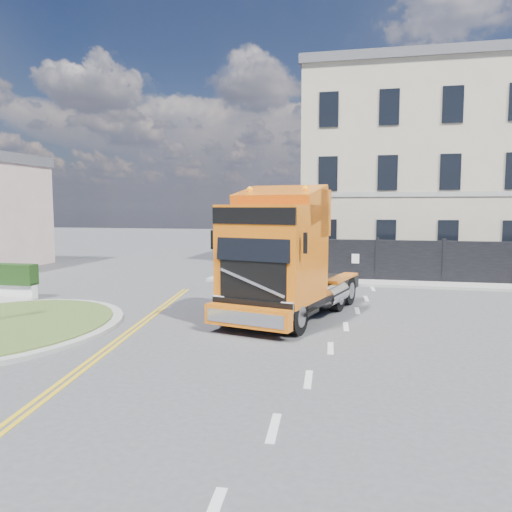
# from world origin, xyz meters

# --- Properties ---
(ground) EXTENTS (120.00, 120.00, 0.00)m
(ground) POSITION_xyz_m (0.00, 0.00, 0.00)
(ground) COLOR #424244
(ground) RESTS_ON ground
(hoarding_fence) EXTENTS (18.80, 0.25, 2.00)m
(hoarding_fence) POSITION_xyz_m (6.55, 9.00, 1.00)
(hoarding_fence) COLOR black
(hoarding_fence) RESTS_ON ground
(georgian_building) EXTENTS (12.30, 10.30, 12.80)m
(georgian_building) POSITION_xyz_m (6.00, 16.50, 5.77)
(georgian_building) COLOR #C1B59A
(georgian_building) RESTS_ON ground
(pavement_far) EXTENTS (20.00, 1.60, 0.12)m
(pavement_far) POSITION_xyz_m (6.00, 8.10, 0.06)
(pavement_far) COLOR gray
(pavement_far) RESTS_ON ground
(truck) EXTENTS (4.17, 7.25, 4.10)m
(truck) POSITION_xyz_m (0.93, 0.02, 1.83)
(truck) COLOR black
(truck) RESTS_ON ground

